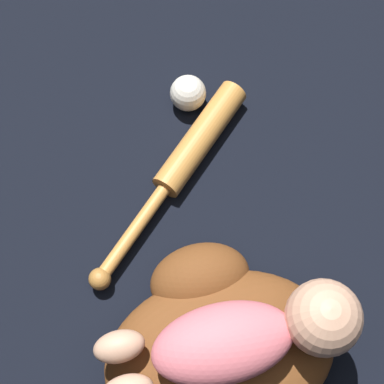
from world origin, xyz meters
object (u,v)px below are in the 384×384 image
object	(u,v)px
baseball	(188,93)
baby_figure	(252,336)
baseball_bat	(186,158)
baseball_glove	(217,340)

from	to	relation	value
baseball	baby_figure	bearing A→B (deg)	-111.57
baseball_bat	baseball	size ratio (longest dim) A/B	6.22
baseball_glove	baseball_bat	size ratio (longest dim) A/B	1.01
baby_figure	baseball	bearing A→B (deg)	68.43
baseball_bat	baseball	bearing A→B (deg)	55.82
baby_figure	baseball_glove	bearing A→B (deg)	134.29
baby_figure	baseball_bat	xyz separation A→B (m)	(0.10, 0.35, -0.12)
baby_figure	baseball_bat	world-z (taller)	baby_figure
baseball_bat	baby_figure	bearing A→B (deg)	-106.87
baseball_glove	baseball	size ratio (longest dim) A/B	6.27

